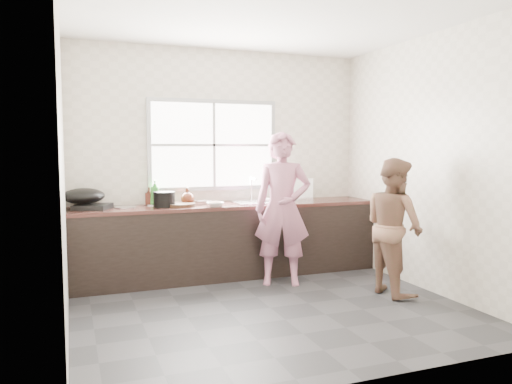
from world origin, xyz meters
name	(u,v)px	position (x,y,z in m)	size (l,w,h in m)	color
floor	(270,308)	(0.00, 0.00, -0.01)	(3.60, 3.20, 0.01)	#2B2B2E
ceiling	(271,16)	(0.00, 0.00, 2.71)	(3.60, 3.20, 0.01)	silver
wall_back	(221,161)	(0.00, 1.60, 1.35)	(3.60, 0.01, 2.70)	beige
wall_left	(62,169)	(-1.80, 0.00, 1.35)	(0.01, 3.20, 2.70)	beige
wall_right	(429,164)	(1.80, 0.00, 1.35)	(0.01, 3.20, 2.70)	beige
wall_front	(367,175)	(0.00, -1.60, 1.35)	(3.60, 0.01, 2.70)	silver
cabinet	(229,241)	(0.00, 1.29, 0.41)	(3.60, 0.62, 0.82)	black
countertop	(229,205)	(0.00, 1.29, 0.84)	(3.60, 0.64, 0.04)	#371B16
sink	(257,202)	(0.35, 1.29, 0.86)	(0.55, 0.45, 0.02)	silver
faucet	(251,189)	(0.35, 1.49, 1.01)	(0.02, 0.02, 0.30)	silver
window_frame	(213,145)	(-0.10, 1.59, 1.55)	(1.60, 0.05, 1.10)	#9EA0A5
window_glazing	(214,145)	(-0.10, 1.57, 1.55)	(1.50, 0.01, 1.00)	white
woman	(283,214)	(0.45, 0.74, 0.79)	(0.58, 0.38, 1.58)	#B36B86
person_side	(394,226)	(1.39, 0.00, 0.71)	(0.69, 0.54, 1.42)	brown
cutting_board	(179,205)	(-0.60, 1.24, 0.88)	(0.36, 0.36, 0.04)	black
cleaver	(203,201)	(-0.30, 1.34, 0.90)	(0.19, 0.10, 0.01)	silver
bowl_mince	(215,204)	(-0.23, 1.08, 0.89)	(0.21, 0.21, 0.05)	white
bowl_crabs	(284,199)	(0.69, 1.23, 0.89)	(0.20, 0.20, 0.06)	white
bowl_held	(265,200)	(0.45, 1.28, 0.89)	(0.18, 0.18, 0.06)	silver
black_pot	(164,199)	(-0.77, 1.23, 0.95)	(0.24, 0.24, 0.17)	black
plate_food	(180,204)	(-0.56, 1.40, 0.87)	(0.21, 0.21, 0.02)	white
bottle_green	(155,192)	(-0.84, 1.44, 1.01)	(0.11, 0.11, 0.30)	#308F2E
bottle_brown_tall	(149,197)	(-0.89, 1.52, 0.95)	(0.08, 0.09, 0.19)	#461911
bottle_brown_short	(187,197)	(-0.48, 1.38, 0.95)	(0.14, 0.14, 0.18)	#512314
glass_jar	(160,202)	(-0.81, 1.29, 0.92)	(0.08, 0.08, 0.11)	silver
burner	(93,207)	(-1.53, 1.32, 0.89)	(0.35, 0.35, 0.05)	black
wok	(83,196)	(-1.62, 1.34, 1.00)	(0.44, 0.44, 0.17)	black
dish_rack	(295,189)	(0.87, 1.34, 1.00)	(0.37, 0.26, 0.28)	white
pot_lid_left	(125,207)	(-1.19, 1.33, 0.87)	(0.24, 0.24, 0.01)	#B0B2B7
pot_lid_right	(154,204)	(-0.84, 1.52, 0.87)	(0.28, 0.28, 0.01)	silver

